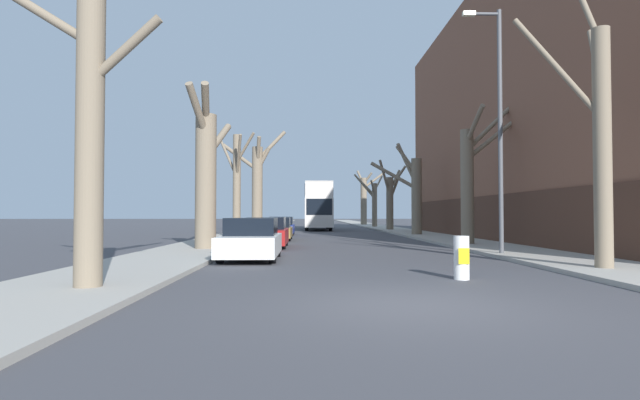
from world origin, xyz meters
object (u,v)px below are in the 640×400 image
street_tree_right_1 (470,179)px  parked_car_2 (275,229)px  street_tree_left_2 (237,182)px  street_tree_right_0 (598,134)px  street_tree_right_5 (364,199)px  street_tree_left_3 (257,184)px  street_tree_right_3 (390,199)px  street_tree_left_1 (206,174)px  street_tree_left_0 (92,92)px  lamp_post (498,119)px  parked_car_1 (266,233)px  parked_car_0 (251,240)px  parked_car_3 (281,226)px  double_decker_bus (318,204)px  traffic_bollard (461,258)px  street_tree_right_4 (373,201)px  street_tree_right_2 (414,192)px

street_tree_right_1 → parked_car_2: bearing=148.9°
street_tree_left_2 → street_tree_right_0: 20.84m
street_tree_left_2 → street_tree_right_5: bearing=72.0°
street_tree_left_3 → street_tree_right_0: street_tree_left_3 is taller
street_tree_right_3 → street_tree_left_1: bearing=-115.4°
street_tree_left_3 → street_tree_right_0: (11.69, -27.48, -0.35)m
street_tree_left_0 → lamp_post: size_ratio=0.90×
street_tree_left_0 → street_tree_right_1: (11.87, 13.56, -0.70)m
street_tree_right_3 → parked_car_1: street_tree_right_3 is taller
parked_car_0 → parked_car_3: size_ratio=0.89×
street_tree_left_0 → double_decker_bus: size_ratio=0.71×
street_tree_right_0 → double_decker_bus: size_ratio=0.74×
street_tree_left_3 → street_tree_left_2: bearing=-91.1°
street_tree_left_3 → parked_car_1: street_tree_left_3 is taller
parked_car_2 → traffic_bollard: bearing=-73.0°
street_tree_left_1 → parked_car_0: size_ratio=1.65×
street_tree_left_0 → street_tree_left_3: 30.59m
parked_car_2 → street_tree_right_4: bearing=70.7°
parked_car_2 → lamp_post: bearing=-52.8°
street_tree_right_0 → street_tree_left_3: bearing=113.0°
street_tree_left_1 → parked_car_3: 15.81m
parked_car_1 → street_tree_right_1: bearing=3.7°
street_tree_right_2 → parked_car_2: size_ratio=1.55×
street_tree_left_1 → street_tree_right_3: (11.68, 24.61, -0.23)m
street_tree_left_0 → street_tree_right_2: size_ratio=1.20×
street_tree_right_1 → street_tree_right_3: bearing=90.4°
parked_car_1 → street_tree_left_3: bearing=97.1°
street_tree_left_2 → street_tree_right_3: 19.13m
street_tree_left_2 → street_tree_right_1: street_tree_right_1 is taller
street_tree_right_2 → parked_car_3: (-9.25, 1.50, -2.43)m
street_tree_right_4 → parked_car_2: 27.98m
street_tree_left_2 → parked_car_3: size_ratio=1.42×
street_tree_right_5 → street_tree_left_0: bearing=-101.8°
street_tree_left_2 → street_tree_right_2: 12.44m
street_tree_right_2 → lamp_post: 16.85m
street_tree_left_0 → street_tree_left_3: street_tree_left_3 is taller
parked_car_3 → parked_car_2: bearing=-90.0°
street_tree_left_2 → double_decker_bus: bearing=73.9°
parked_car_1 → lamp_post: 10.92m
street_tree_right_1 → parked_car_1: 9.89m
street_tree_left_1 → parked_car_2: size_ratio=1.55×
traffic_bollard → parked_car_0: bearing=136.4°
traffic_bollard → parked_car_2: bearing=107.0°
street_tree_right_5 → street_tree_right_2: bearing=-90.4°
street_tree_right_4 → parked_car_2: street_tree_right_4 is taller
parked_car_1 → parked_car_2: (0.00, 6.38, -0.03)m
street_tree_right_0 → street_tree_right_4: size_ratio=1.37×
street_tree_left_2 → parked_car_0: 13.88m
parked_car_0 → street_tree_right_1: bearing=35.2°
street_tree_right_1 → parked_car_2: (-9.55, 5.77, -2.56)m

